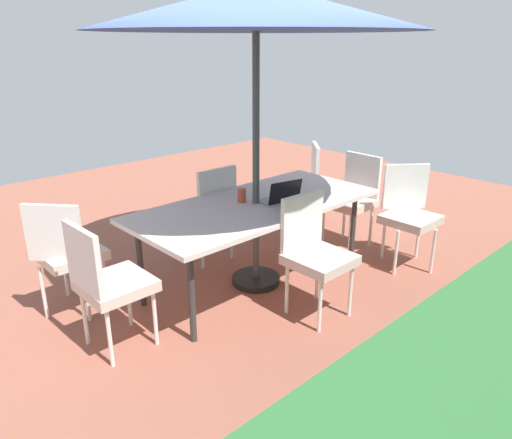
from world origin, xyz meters
The scene contains 12 objects.
ground_plane centered at (0.00, 0.00, -0.01)m, with size 10.00×10.00×0.02m, color #935442.
dining_table centered at (0.00, 0.00, 0.73)m, with size 2.24×1.01×0.78m.
patio_umbrella centered at (0.00, 0.00, 2.33)m, with size 2.63×2.63×2.51m.
chair_southeast centered at (1.44, -0.65, 0.55)m, with size 0.59×0.58×0.98m.
chair_northwest centered at (-1.37, 0.71, 0.55)m, with size 0.58×0.58×0.98m.
chair_south centered at (-0.01, -0.68, 0.55)m, with size 0.46×0.47×0.98m.
chair_north centered at (0.01, 0.68, 0.55)m, with size 0.46×0.47×0.98m.
chair_west centered at (-1.37, 0.04, 0.55)m, with size 0.47×0.46×0.98m.
chair_east centered at (1.44, 0.03, 0.55)m, with size 0.47×0.46×0.98m.
chair_southwest centered at (-1.43, -0.73, 0.55)m, with size 0.59×0.59×0.98m.
laptop centered at (-0.16, 0.14, 0.82)m, with size 0.36×0.30×0.21m.
cup centered at (0.07, -0.11, 0.84)m, with size 0.08×0.08×0.12m, color #CC4C33.
Camera 1 is at (2.74, 2.91, 2.11)m, focal length 33.92 mm.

